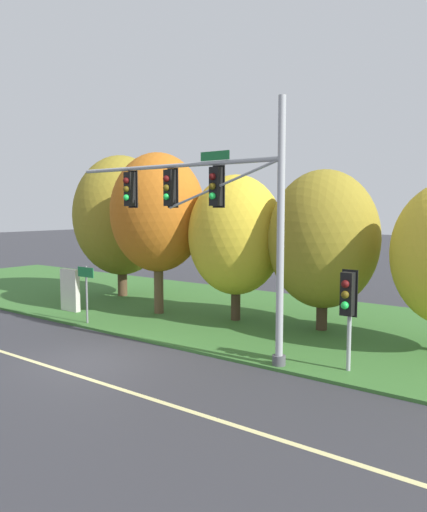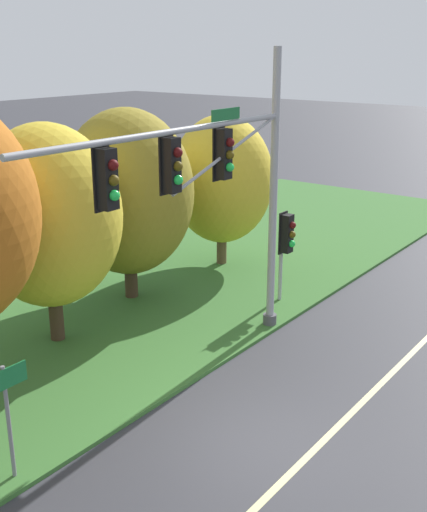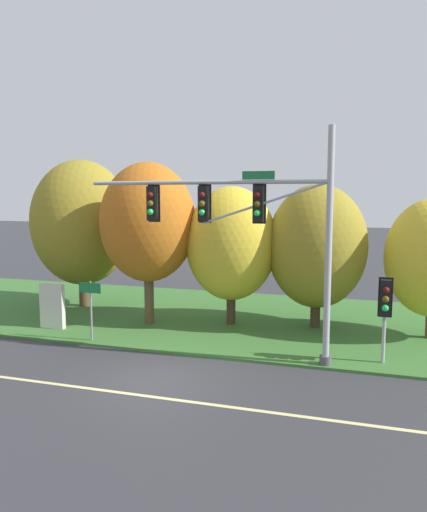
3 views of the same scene
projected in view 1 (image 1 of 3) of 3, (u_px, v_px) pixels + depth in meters
ground_plane at (92, 360)px, 15.62m from camera, size 160.00×160.00×0.00m
lane_stripe at (60, 370)px, 14.67m from camera, size 36.00×0.16×0.01m
grass_verge at (239, 314)px, 22.18m from camera, size 48.00×11.50×0.10m
traffic_signal_mast at (209, 204)px, 15.92m from camera, size 8.77×0.49×7.83m
pedestrian_signal_near_kerb at (348, 299)px, 14.00m from camera, size 0.46×0.55×2.93m
route_sign_post at (86, 285)px, 20.09m from camera, size 0.94×0.08×2.33m
tree_nearest_road at (121, 216)px, 26.20m from camera, size 5.00×5.00×7.39m
tree_left_of_mast at (158, 213)px, 21.76m from camera, size 4.15×4.15×7.05m
tree_behind_signpost at (236, 235)px, 20.48m from camera, size 3.94×3.94×6.01m
tree_mid_verge at (323, 239)px, 18.81m from camera, size 4.18×4.18×6.10m
info_kiosk at (70, 290)px, 22.57m from camera, size 1.10×0.24×1.90m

